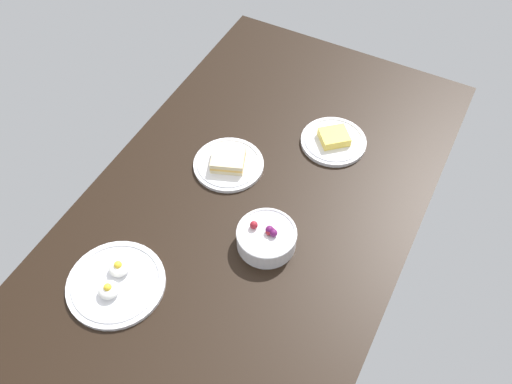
% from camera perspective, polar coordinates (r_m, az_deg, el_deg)
% --- Properties ---
extents(dining_table, '(1.36, 0.81, 0.04)m').
position_cam_1_polar(dining_table, '(1.46, 0.00, -0.96)').
color(dining_table, black).
rests_on(dining_table, ground).
extents(plate_eggs, '(0.23, 0.23, 0.05)m').
position_cam_1_polar(plate_eggs, '(1.34, -14.14, -8.98)').
color(plate_eggs, silver).
rests_on(plate_eggs, dining_table).
extents(bowl_berries, '(0.15, 0.15, 0.07)m').
position_cam_1_polar(bowl_berries, '(1.34, 1.08, -4.66)').
color(bowl_berries, silver).
rests_on(bowl_berries, dining_table).
extents(plate_cheese, '(0.18, 0.18, 0.04)m').
position_cam_1_polar(plate_cheese, '(1.58, 7.93, 5.25)').
color(plate_cheese, silver).
rests_on(plate_cheese, dining_table).
extents(plate_sandwich, '(0.19, 0.19, 0.04)m').
position_cam_1_polar(plate_sandwich, '(1.50, -2.83, 3.01)').
color(plate_sandwich, silver).
rests_on(plate_sandwich, dining_table).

